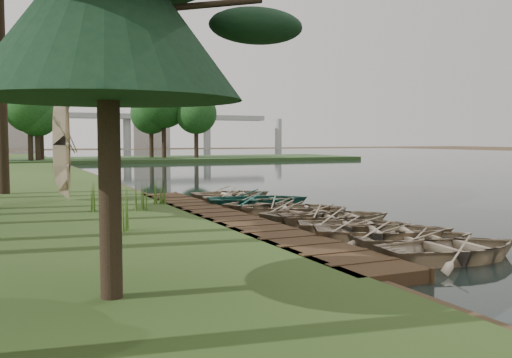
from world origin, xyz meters
name	(u,v)px	position (x,y,z in m)	size (l,w,h in m)	color
ground	(275,223)	(0.00, 0.00, 0.00)	(300.00, 300.00, 0.00)	#3D2F1D
water	(489,170)	(30.00, 20.00, 0.03)	(130.00, 200.00, 0.05)	black
boardwalk	(227,221)	(-1.60, 0.00, 0.15)	(1.60, 16.00, 0.30)	#382615
peninsula	(147,160)	(8.00, 50.00, 0.23)	(50.00, 14.00, 0.45)	#27411D
far_trees	(118,105)	(4.67, 50.00, 6.43)	(45.60, 5.60, 8.80)	black
bridge	(93,120)	(12.31, 120.00, 7.08)	(95.90, 4.00, 8.60)	#A5A5A0
building_a	(148,116)	(30.00, 140.00, 9.00)	(10.00, 8.00, 18.00)	#A5A5A0
building_b	(10,126)	(-5.00, 145.00, 6.00)	(8.00, 8.00, 12.00)	#A5A5A0
rowboat_0	(454,244)	(0.89, -6.70, 0.40)	(2.38, 3.33, 0.69)	#C2AC8D
rowboat_1	(416,235)	(1.05, -5.30, 0.36)	(2.16, 3.03, 0.63)	#C2AC8D
rowboat_2	(385,228)	(0.84, -4.41, 0.41)	(2.45, 3.44, 0.71)	#C2AC8D
rowboat_3	(355,222)	(0.88, -3.05, 0.37)	(2.17, 3.04, 0.63)	#C2AC8D
rowboat_4	(336,214)	(1.23, -1.58, 0.39)	(2.37, 3.32, 0.69)	#C2AC8D
rowboat_5	(310,211)	(0.94, -0.55, 0.40)	(2.38, 3.34, 0.69)	#C2AC8D
rowboat_6	(291,206)	(0.97, 0.76, 0.39)	(2.36, 3.31, 0.69)	#C2AC8D
rowboat_7	(266,201)	(0.80, 2.36, 0.40)	(2.41, 3.38, 0.70)	#C2AC8D
rowboat_8	(259,198)	(0.91, 3.18, 0.44)	(2.66, 3.73, 0.77)	#2B7969
rowboat_9	(241,196)	(0.84, 4.76, 0.36)	(2.13, 2.98, 0.62)	#C2AC8D
rowboat_10	(232,192)	(0.99, 6.06, 0.39)	(2.37, 3.32, 0.69)	#C2AC8D
stored_rowboat	(67,190)	(-5.47, 6.61, 0.68)	(2.65, 3.71, 0.77)	#C2AC8D
reeds_0	(121,211)	(-5.01, -1.47, 0.81)	(0.60, 0.60, 1.01)	#3F661E
reeds_1	(142,194)	(-3.58, 2.50, 0.81)	(0.60, 0.60, 1.01)	#3F661E
reeds_2	(99,198)	(-4.87, 2.75, 0.73)	(0.60, 0.60, 0.87)	#3F661E
reeds_3	(158,191)	(-2.60, 4.14, 0.74)	(0.60, 0.60, 0.88)	#3F661E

